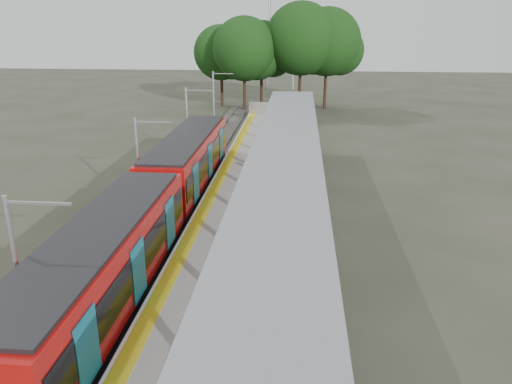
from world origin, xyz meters
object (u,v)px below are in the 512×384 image
Objects in this scene: bench_near at (296,267)px; bench_mid at (278,236)px; train at (157,200)px; litter_bin at (288,283)px; info_pillar_far at (274,168)px; bench_far at (296,158)px.

bench_near is 0.95× the size of bench_mid.
train is 8.59m from bench_near.
train is 30.24× the size of litter_bin.
train is at bearing 135.76° from litter_bin.
info_pillar_far is at bearing 118.78° from bench_near.
train is at bearing -132.01° from info_pillar_far.
info_pillar_far is (5.24, 6.96, -0.33)m from train.
litter_bin is (1.22, -13.25, -0.27)m from info_pillar_far.
info_pillar_far is (-1.50, 12.26, 0.15)m from bench_near.
bench_mid is 12.58m from bench_far.
bench_near is at bearing -74.71° from bench_mid.
bench_near is at bearing -38.18° from train.
bench_near is at bearing -90.39° from bench_far.
bench_far is 16.21m from litter_bin.
bench_near is 15.22m from bench_far.
info_pillar_far is (-0.71, 9.61, 0.10)m from bench_mid.
info_pillar_far is 13.31m from litter_bin.
bench_far is at bearing 56.53° from train.
bench_near reaches higher than bench_far.
litter_bin is at bearing -89.79° from info_pillar_far.
litter_bin is at bearing -84.06° from bench_near.
bench_far is (0.61, 12.56, -0.05)m from bench_mid.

